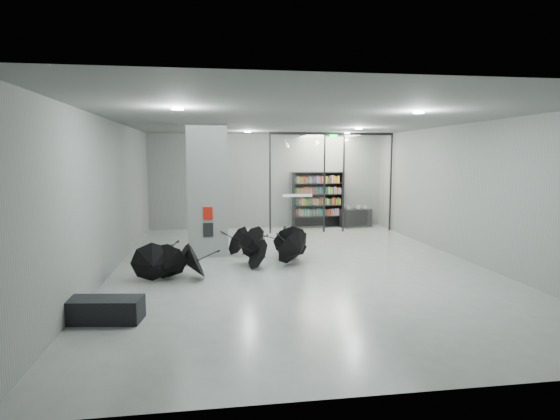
{
  "coord_description": "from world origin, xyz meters",
  "views": [
    {
      "loc": [
        -2.35,
        -12.21,
        3.03
      ],
      "look_at": [
        -0.3,
        1.5,
        1.4
      ],
      "focal_mm": 29.04,
      "sensor_mm": 36.0,
      "label": 1
    }
  ],
  "objects": [
    {
      "name": "exit_sign",
      "position": [
        2.4,
        5.3,
        3.82
      ],
      "size": [
        0.3,
        0.06,
        0.15
      ],
      "primitive_type": "cube",
      "color": "#0CE533",
      "rests_on": "room"
    },
    {
      "name": "column",
      "position": [
        -2.5,
        2.0,
        2.0
      ],
      "size": [
        1.2,
        1.2,
        4.0
      ],
      "primitive_type": "cube",
      "color": "slate",
      "rests_on": "ground"
    },
    {
      "name": "bookshelf",
      "position": [
        2.14,
        6.75,
        1.2
      ],
      "size": [
        2.19,
        0.56,
        2.39
      ],
      "primitive_type": null,
      "rotation": [
        0.0,
        0.0,
        0.06
      ],
      "color": "black",
      "rests_on": "ground"
    },
    {
      "name": "fire_cabinet",
      "position": [
        -2.5,
        1.38,
        1.35
      ],
      "size": [
        0.28,
        0.04,
        0.38
      ],
      "primitive_type": "cube",
      "color": "#A50A07",
      "rests_on": "column"
    },
    {
      "name": "bench",
      "position": [
        -4.36,
        -3.74,
        0.22
      ],
      "size": [
        1.43,
        0.77,
        0.44
      ],
      "primitive_type": "cube",
      "rotation": [
        0.0,
        0.0,
        -0.14
      ],
      "color": "black",
      "rests_on": "ground"
    },
    {
      "name": "shop_counter",
      "position": [
        3.78,
        6.51,
        0.4
      ],
      "size": [
        1.41,
        0.85,
        0.79
      ],
      "primitive_type": "cube",
      "rotation": [
        0.0,
        0.0,
        0.26
      ],
      "color": "black",
      "rests_on": "ground"
    },
    {
      "name": "room",
      "position": [
        0.0,
        0.0,
        2.84
      ],
      "size": [
        14.0,
        14.02,
        4.01
      ],
      "color": "gray",
      "rests_on": "ground"
    },
    {
      "name": "glass_partition",
      "position": [
        2.39,
        5.5,
        2.18
      ],
      "size": [
        5.06,
        0.08,
        4.0
      ],
      "color": "silver",
      "rests_on": "ground"
    },
    {
      "name": "info_panel",
      "position": [
        -2.5,
        1.38,
        0.85
      ],
      "size": [
        0.3,
        0.03,
        0.42
      ],
      "primitive_type": "cube",
      "color": "black",
      "rests_on": "column"
    },
    {
      "name": "umbrella_cluster",
      "position": [
        -1.83,
        0.05,
        0.31
      ],
      "size": [
        5.27,
        4.53,
        1.29
      ],
      "color": "black",
      "rests_on": "ground"
    }
  ]
}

